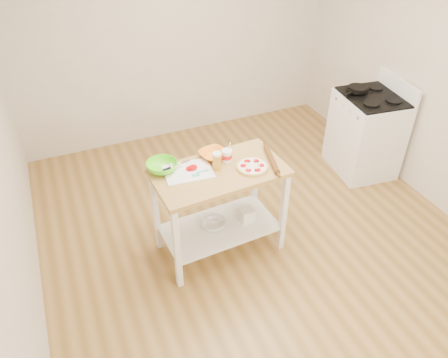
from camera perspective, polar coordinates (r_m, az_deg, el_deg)
room_shell at (r=3.59m, az=4.85°, el=8.45°), size 4.04×4.54×2.74m
prep_island at (r=3.83m, az=-0.59°, el=-1.97°), size 1.16×0.68×0.90m
gas_stove at (r=5.29m, az=18.00°, el=5.70°), size 0.70×0.79×1.11m
skillet at (r=5.11m, az=17.03°, el=11.17°), size 0.37×0.24×0.03m
pizza at (r=3.71m, az=3.71°, el=1.62°), size 0.27×0.27×0.04m
cutting_board at (r=3.67m, az=-4.77°, el=1.05°), size 0.43×0.34×0.04m
spatula at (r=3.63m, az=-3.19°, el=0.80°), size 0.15×0.05×0.01m
knife at (r=3.72m, az=-6.69°, el=1.59°), size 0.27×0.08×0.01m
orange_bowl at (r=3.83m, az=-1.41°, el=3.21°), size 0.28×0.28×0.06m
green_bowl at (r=3.69m, az=-8.12°, el=1.63°), size 0.35×0.35×0.08m
beer_pint at (r=3.66m, az=-0.93°, el=2.40°), size 0.08×0.08×0.16m
yogurt_tub at (r=3.77m, az=0.38°, el=3.05°), size 0.09×0.09×0.20m
rolling_pin at (r=3.80m, az=6.21°, el=2.57°), size 0.14×0.41×0.05m
shelf_glass_bowl at (r=4.06m, az=-1.36°, el=-5.88°), size 0.25×0.25×0.07m
shelf_bin at (r=4.12m, az=2.97°, el=-4.65°), size 0.14×0.14×0.13m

